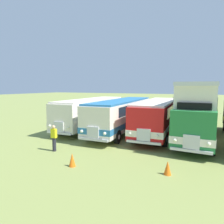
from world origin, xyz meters
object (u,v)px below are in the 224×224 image
at_px(bus_second_in_row, 122,113).
at_px(cone_far_end, 72,160).
at_px(bus_first_in_row, 92,111).
at_px(marshal_person, 54,138).
at_px(bus_fourth_in_row, 199,110).
at_px(bus_third_in_row, 158,115).
at_px(cone_mid_row, 168,168).

relative_size(bus_second_in_row, cone_far_end, 16.14).
bearing_deg(bus_first_in_row, marshal_person, -78.25).
relative_size(bus_first_in_row, cone_far_end, 14.55).
bearing_deg(bus_fourth_in_row, bus_first_in_row, -178.65).
bearing_deg(bus_first_in_row, cone_far_end, -65.41).
bearing_deg(bus_third_in_row, bus_second_in_row, -175.25).
bearing_deg(bus_third_in_row, cone_mid_row, -74.45).
height_order(bus_first_in_row, bus_second_in_row, same).
distance_m(bus_first_in_row, bus_third_in_row, 6.67).
height_order(bus_third_in_row, marshal_person, bus_third_in_row).
height_order(cone_far_end, marshal_person, marshal_person).
relative_size(bus_first_in_row, bus_second_in_row, 0.90).
relative_size(cone_mid_row, cone_far_end, 0.94).
xyz_separation_m(bus_third_in_row, cone_far_end, (-2.46, -9.45, -1.39)).
relative_size(bus_first_in_row, marshal_person, 6.10).
height_order(bus_third_in_row, cone_mid_row, bus_third_in_row).
bearing_deg(bus_second_in_row, bus_third_in_row, 4.75).
bearing_deg(cone_mid_row, bus_second_in_row, 125.04).
distance_m(bus_third_in_row, cone_mid_row, 8.77).
bearing_deg(bus_first_in_row, bus_third_in_row, 2.41).
bearing_deg(bus_first_in_row, bus_second_in_row, 0.05).
bearing_deg(bus_second_in_row, bus_first_in_row, -179.95).
distance_m(bus_first_in_row, bus_fourth_in_row, 10.02).
distance_m(bus_third_in_row, cone_far_end, 9.87).
xyz_separation_m(cone_far_end, marshal_person, (-2.63, 1.65, 0.52)).
distance_m(bus_fourth_in_row, cone_far_end, 11.23).
height_order(cone_mid_row, cone_far_end, cone_far_end).
xyz_separation_m(cone_mid_row, cone_far_end, (-4.78, -1.12, 0.02)).
height_order(bus_fourth_in_row, cone_mid_row, bus_fourth_in_row).
height_order(bus_first_in_row, cone_mid_row, bus_first_in_row).
xyz_separation_m(bus_fourth_in_row, cone_far_end, (-5.80, -9.41, -2.00)).
relative_size(bus_fourth_in_row, marshal_person, 6.70).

